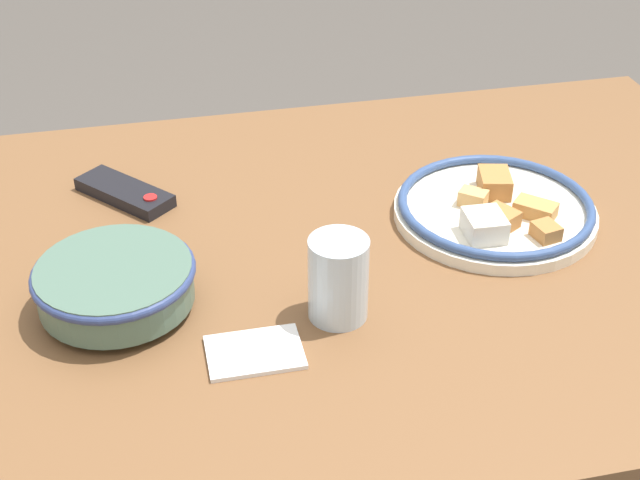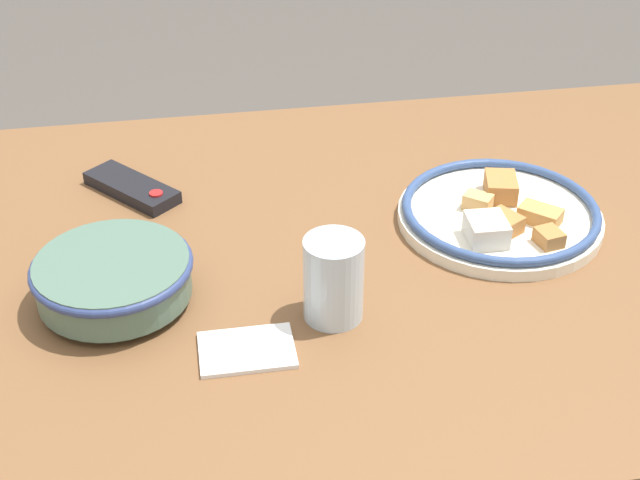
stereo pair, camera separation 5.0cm
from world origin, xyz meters
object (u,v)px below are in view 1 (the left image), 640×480
Objects in this scene: food_plate at (495,209)px; tv_remote at (125,192)px; noodle_bowl at (115,283)px; drinking_glass at (338,279)px.

tv_remote is at bearing 161.37° from food_plate.
noodle_bowl is 0.29m from drinking_glass.
food_plate is at bearing 120.12° from tv_remote.
noodle_bowl is 1.28× the size of tv_remote.
food_plate is (0.56, 0.10, -0.02)m from noodle_bowl.
drinking_glass is at bearing 84.72° from tv_remote.
tv_remote is at bearing 125.96° from drinking_glass.
drinking_glass reaches higher than noodle_bowl.
tv_remote is at bearing 86.17° from noodle_bowl.
tv_remote is (-0.54, 0.18, -0.01)m from food_plate.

